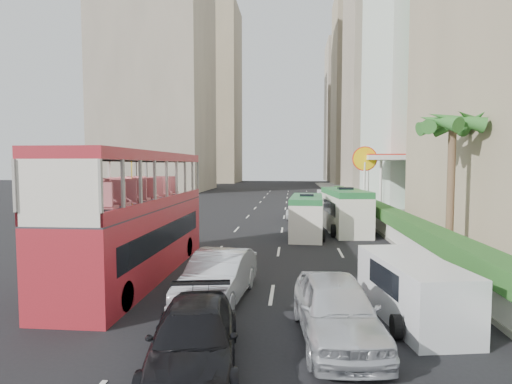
# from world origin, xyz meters

# --- Properties ---
(ground_plane) EXTENTS (200.00, 200.00, 0.00)m
(ground_plane) POSITION_xyz_m (0.00, 0.00, 0.00)
(ground_plane) COLOR black
(ground_plane) RESTS_ON ground
(double_decker_bus) EXTENTS (2.50, 11.00, 5.06)m
(double_decker_bus) POSITION_xyz_m (-6.00, 0.00, 2.53)
(double_decker_bus) COLOR #A6202A
(double_decker_bus) RESTS_ON ground
(car_silver_lane_a) EXTENTS (2.18, 5.05, 1.62)m
(car_silver_lane_a) POSITION_xyz_m (-2.15, -2.73, 0.00)
(car_silver_lane_a) COLOR silver
(car_silver_lane_a) RESTS_ON ground
(car_silver_lane_b) EXTENTS (2.37, 4.99, 1.65)m
(car_silver_lane_b) POSITION_xyz_m (1.45, -5.44, 0.00)
(car_silver_lane_b) COLOR silver
(car_silver_lane_b) RESTS_ON ground
(car_black) EXTENTS (2.66, 5.00, 1.38)m
(car_black) POSITION_xyz_m (-1.86, -7.24, 0.00)
(car_black) COLOR black
(car_black) RESTS_ON ground
(van_asset) EXTENTS (3.14, 5.15, 1.33)m
(van_asset) POSITION_xyz_m (1.21, 18.53, 0.00)
(van_asset) COLOR silver
(van_asset) RESTS_ON ground
(minibus_near) EXTENTS (2.30, 5.91, 2.57)m
(minibus_near) POSITION_xyz_m (1.23, 9.80, 1.28)
(minibus_near) COLOR silver
(minibus_near) RESTS_ON ground
(minibus_far) EXTENTS (2.78, 6.70, 2.89)m
(minibus_far) POSITION_xyz_m (3.87, 11.71, 1.45)
(minibus_far) COLOR silver
(minibus_far) RESTS_ON ground
(panel_van_near) EXTENTS (2.49, 4.66, 1.77)m
(panel_van_near) POSITION_xyz_m (3.82, -3.83, 0.89)
(panel_van_near) COLOR silver
(panel_van_near) RESTS_ON ground
(panel_van_far) EXTENTS (2.65, 5.47, 2.11)m
(panel_van_far) POSITION_xyz_m (4.08, 21.75, 1.05)
(panel_van_far) COLOR silver
(panel_van_far) RESTS_ON ground
(sidewalk) EXTENTS (6.00, 120.00, 0.18)m
(sidewalk) POSITION_xyz_m (9.00, 25.00, 0.09)
(sidewalk) COLOR #99968C
(sidewalk) RESTS_ON ground
(kerb_wall) EXTENTS (0.30, 44.00, 1.00)m
(kerb_wall) POSITION_xyz_m (6.20, 14.00, 0.68)
(kerb_wall) COLOR silver
(kerb_wall) RESTS_ON sidewalk
(hedge) EXTENTS (1.10, 44.00, 0.70)m
(hedge) POSITION_xyz_m (6.20, 14.00, 1.53)
(hedge) COLOR #2D6626
(hedge) RESTS_ON kerb_wall
(palm_tree) EXTENTS (0.36, 0.36, 6.40)m
(palm_tree) POSITION_xyz_m (7.80, 4.00, 3.38)
(palm_tree) COLOR brown
(palm_tree) RESTS_ON sidewalk
(shell_station) EXTENTS (6.50, 8.00, 5.50)m
(shell_station) POSITION_xyz_m (10.00, 23.00, 2.75)
(shell_station) COLOR silver
(shell_station) RESTS_ON ground
(tower_mid) EXTENTS (16.00, 16.00, 50.00)m
(tower_mid) POSITION_xyz_m (18.00, 58.00, 25.00)
(tower_mid) COLOR tan
(tower_mid) RESTS_ON ground
(tower_far_a) EXTENTS (14.00, 14.00, 44.00)m
(tower_far_a) POSITION_xyz_m (17.00, 82.00, 22.00)
(tower_far_a) COLOR tan
(tower_far_a) RESTS_ON ground
(tower_far_b) EXTENTS (14.00, 14.00, 40.00)m
(tower_far_b) POSITION_xyz_m (17.00, 104.00, 20.00)
(tower_far_b) COLOR tan
(tower_far_b) RESTS_ON ground
(tower_left_a) EXTENTS (18.00, 18.00, 52.00)m
(tower_left_a) POSITION_xyz_m (-24.00, 55.00, 26.00)
(tower_left_a) COLOR tan
(tower_left_a) RESTS_ON ground
(tower_left_b) EXTENTS (16.00, 16.00, 46.00)m
(tower_left_b) POSITION_xyz_m (-22.00, 90.00, 23.00)
(tower_left_b) COLOR tan
(tower_left_b) RESTS_ON ground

